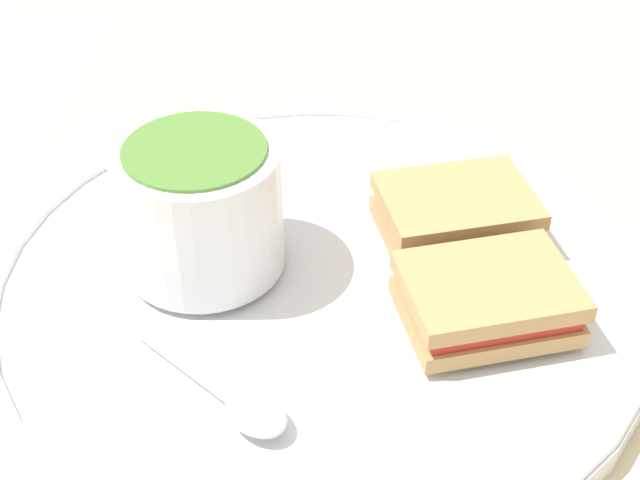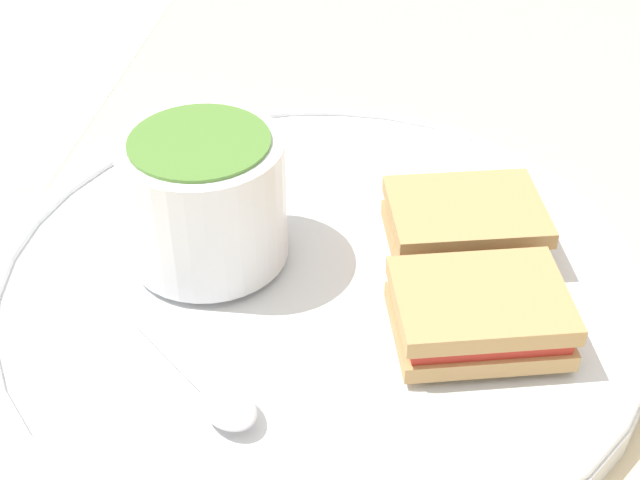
{
  "view_description": "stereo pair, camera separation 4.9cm",
  "coord_description": "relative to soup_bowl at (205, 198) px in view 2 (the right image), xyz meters",
  "views": [
    {
      "loc": [
        0.1,
        0.37,
        0.35
      ],
      "look_at": [
        0.0,
        0.0,
        0.04
      ],
      "focal_mm": 50.0,
      "sensor_mm": 36.0,
      "label": 1
    },
    {
      "loc": [
        0.05,
        0.38,
        0.35
      ],
      "look_at": [
        0.0,
        0.0,
        0.04
      ],
      "focal_mm": 50.0,
      "sensor_mm": 36.0,
      "label": 2
    }
  ],
  "objects": [
    {
      "name": "sandwich_half_near",
      "position": [
        -0.14,
        0.08,
        -0.02
      ],
      "size": [
        0.09,
        0.07,
        0.03
      ],
      "rotation": [
        0.0,
        0.0,
        3.11
      ],
      "color": "tan",
      "rests_on": "plate"
    },
    {
      "name": "sandwich_half_far",
      "position": [
        -0.15,
        0.01,
        -0.02
      ],
      "size": [
        0.09,
        0.07,
        0.03
      ],
      "rotation": [
        0.0,
        0.0,
        3.11
      ],
      "color": "tan",
      "rests_on": "plate"
    },
    {
      "name": "soup_bowl",
      "position": [
        0.0,
        0.0,
        0.0
      ],
      "size": [
        0.09,
        0.09,
        0.08
      ],
      "color": "white",
      "rests_on": "plate"
    },
    {
      "name": "ground_plane",
      "position": [
        -0.06,
        0.02,
        -0.06
      ],
      "size": [
        2.4,
        2.4,
        0.0
      ],
      "primitive_type": "plane",
      "color": "beige"
    },
    {
      "name": "plate",
      "position": [
        -0.06,
        0.02,
        -0.05
      ],
      "size": [
        0.37,
        0.37,
        0.02
      ],
      "color": "white",
      "rests_on": "ground_plane"
    },
    {
      "name": "spoon",
      "position": [
        -0.0,
        0.12,
        -0.03
      ],
      "size": [
        0.07,
        0.1,
        0.01
      ],
      "rotation": [
        0.0,
        0.0,
        8.43
      ],
      "color": "silver",
      "rests_on": "plate"
    }
  ]
}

